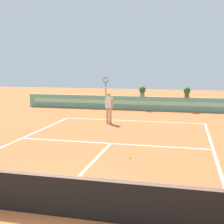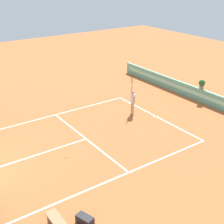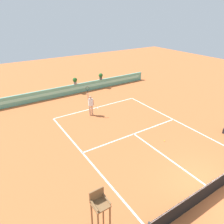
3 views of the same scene
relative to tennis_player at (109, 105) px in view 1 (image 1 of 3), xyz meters
The scene contains 8 objects.
ground_plane 5.03m from the tennis_player, 76.21° to the right, with size 60.00×60.00×0.00m, color #BC6033.
court_lines 4.36m from the tennis_player, 73.89° to the right, with size 8.32×11.94×0.01m.
net 10.86m from the tennis_player, 83.79° to the right, with size 8.92×0.10×1.00m.
back_wall_barrier 5.76m from the tennis_player, 78.18° to the left, with size 18.00×0.21×1.00m.
tennis_player is the anchor object (origin of this frame).
tennis_ball_near_baseline 6.76m from the tennis_player, 69.55° to the right, with size 0.07×0.07×0.07m, color #CCE033.
potted_plant_right 7.05m from the tennis_player, 52.87° to the left, with size 0.48×0.48×0.72m.
potted_plant_centre 5.73m from the tennis_player, 78.85° to the left, with size 0.48×0.48×0.72m.
Camera 1 is at (2.99, -5.87, 3.26)m, focal length 49.66 mm.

